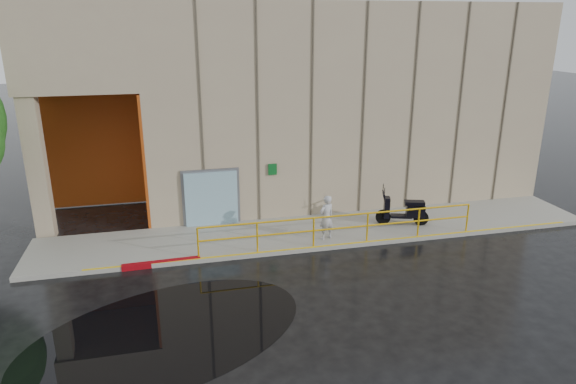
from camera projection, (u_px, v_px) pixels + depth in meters
name	position (u px, v px, depth m)	size (l,w,h in m)	color
ground	(227.00, 311.00, 13.58)	(120.00, 120.00, 0.00)	black
sidewalk	(322.00, 231.00, 18.59)	(20.00, 3.00, 0.15)	gray
building	(305.00, 93.00, 23.53)	(20.00, 10.17, 8.00)	tan
guardrail	(341.00, 229.00, 17.21)	(9.56, 0.06, 1.03)	#D69F0B
person	(326.00, 217.00, 17.51)	(0.57, 0.38, 1.57)	#AFAFB4
scooter	(404.00, 203.00, 18.72)	(1.97, 1.16, 1.49)	black
red_curb	(162.00, 263.00, 16.05)	(2.40, 0.18, 0.18)	maroon
puddle	(166.00, 333.00, 12.59)	(7.22, 4.44, 0.01)	black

